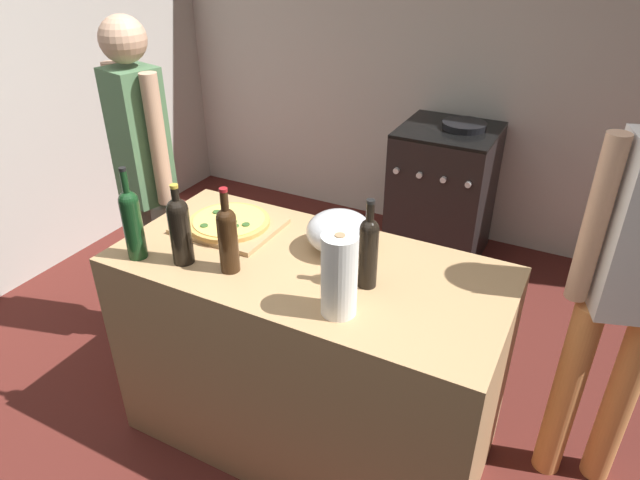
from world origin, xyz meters
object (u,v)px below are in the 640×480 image
Objects in this scene: wine_bottle_green at (368,249)px; wine_bottle_amber at (180,228)px; pizza at (229,222)px; mixing_bowl at (339,232)px; wine_bottle_clear at (228,236)px; stove at (442,193)px; wine_bottle_dark at (132,221)px; person_in_stripes at (145,174)px; paper_towel_roll at (339,275)px; person_in_red at (633,275)px.

wine_bottle_amber is at bearing -165.32° from wine_bottle_green.
pizza is 0.48m from mixing_bowl.
stove is at bearing 82.65° from wine_bottle_clear.
wine_bottle_dark is 0.39× the size of stove.
wine_bottle_dark is at bearing -50.32° from person_in_stripes.
wine_bottle_green is at bearing -41.91° from mixing_bowl.
wine_bottle_dark is 1.11× the size of wine_bottle_clear.
wine_bottle_green reaches higher than pizza.
person_in_stripes reaches higher than stove.
wine_bottle_clear is (-0.46, 0.04, -0.00)m from paper_towel_roll.
paper_towel_roll is at bearing -64.33° from mixing_bowl.
wine_bottle_clear reaches higher than pizza.
person_in_stripes is (-1.03, -1.54, 0.52)m from stove.
paper_towel_roll is 0.83m from wine_bottle_dark.
paper_towel_roll reaches higher than mixing_bowl.
person_in_red is (1.29, 0.51, -0.06)m from wine_bottle_clear.
wine_bottle_amber reaches higher than pizza.
stove is at bearing 75.41° from pizza.
person_in_red reaches higher than wine_bottle_dark.
mixing_bowl is 0.43m from wine_bottle_clear.
person_in_stripes is (-1.26, 0.27, -0.08)m from wine_bottle_green.
mixing_bowl is at bearing 31.42° from wine_bottle_dark.
pizza is 0.20× the size of person_in_stripes.
wine_bottle_green is at bearing 84.05° from paper_towel_roll.
person_in_stripes is (-0.78, 0.42, -0.07)m from wine_bottle_clear.
wine_bottle_dark is 0.22× the size of person_in_red.
person_in_red reaches higher than paper_towel_roll.
wine_bottle_amber is (0.00, -0.29, 0.11)m from pizza.
person_in_red is at bearing 21.35° from wine_bottle_clear.
wine_bottle_clear is 1.39m from person_in_red.
person_in_stripes reaches higher than paper_towel_roll.
wine_bottle_dark reaches higher than mixing_bowl.
wine_bottle_clear is at bearing -132.57° from mixing_bowl.
paper_towel_roll is at bearing -5.48° from wine_bottle_clear.
wine_bottle_green is (0.67, -0.12, 0.11)m from pizza.
person_in_red is at bearing 2.46° from person_in_stripes.
pizza is 0.93× the size of wine_bottle_dark.
wine_bottle_clear is at bearing -158.65° from person_in_red.
paper_towel_roll is 1.00m from person_in_red.
wine_bottle_dark is 2.22m from stove.
pizza is at bearing 90.32° from wine_bottle_amber.
stove is at bearing 97.17° from wine_bottle_green.
paper_towel_roll is 1.33m from person_in_stripes.
wine_bottle_dark is 0.38m from wine_bottle_clear.
wine_bottle_green is 1.05× the size of wine_bottle_amber.
mixing_bowl is 1.08m from person_in_stripes.
wine_bottle_amber is 0.19× the size of person_in_stripes.
wine_bottle_green is (0.48, 0.14, 0.00)m from wine_bottle_clear.
wine_bottle_amber is at bearing 16.48° from wine_bottle_dark.
pizza is at bearing 170.14° from wine_bottle_green.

